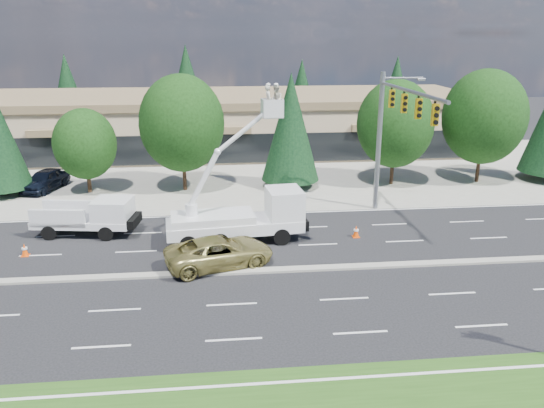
{
  "coord_description": "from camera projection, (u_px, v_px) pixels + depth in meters",
  "views": [
    {
      "loc": [
        -0.32,
        -23.91,
        11.28
      ],
      "look_at": [
        2.43,
        3.44,
        2.4
      ],
      "focal_mm": 35.0,
      "sensor_mm": 36.0,
      "label": 1
    }
  ],
  "objects": [
    {
      "name": "tree_back_d",
      "position": [
        396.0,
        89.0,
        66.57
      ],
      "size": [
        4.39,
        4.39,
        8.65
      ],
      "color": "#332114",
      "rests_on": "ground"
    },
    {
      "name": "tree_front_c",
      "position": [
        85.0,
        144.0,
        38.26
      ],
      "size": [
        4.49,
        4.49,
        6.22
      ],
      "color": "#332114",
      "rests_on": "ground"
    },
    {
      "name": "tree_front_g",
      "position": [
        484.0,
        117.0,
        40.66
      ],
      "size": [
        6.34,
        6.34,
        8.79
      ],
      "color": "#332114",
      "rests_on": "ground"
    },
    {
      "name": "utility_pickup",
      "position": [
        91.0,
        220.0,
        30.91
      ],
      "size": [
        5.88,
        2.85,
        2.16
      ],
      "rotation": [
        0.0,
        0.0,
        -0.14
      ],
      "color": "white",
      "rests_on": "ground"
    },
    {
      "name": "traffic_cone_c",
      "position": [
        232.0,
        236.0,
        30.04
      ],
      "size": [
        0.4,
        0.4,
        0.7
      ],
      "color": "#EF4907",
      "rests_on": "ground"
    },
    {
      "name": "strip_mall",
      "position": [
        222.0,
        121.0,
        53.64
      ],
      "size": [
        50.4,
        15.4,
        5.5
      ],
      "color": "tan",
      "rests_on": "ground"
    },
    {
      "name": "tree_back_a",
      "position": [
        68.0,
        90.0,
        62.69
      ],
      "size": [
        4.58,
        4.58,
        9.02
      ],
      "color": "#332114",
      "rests_on": "ground"
    },
    {
      "name": "tree_front_e",
      "position": [
        291.0,
        127.0,
        39.39
      ],
      "size": [
        4.37,
        4.37,
        8.61
      ],
      "color": "#332114",
      "rests_on": "ground"
    },
    {
      "name": "traffic_cone_b",
      "position": [
        209.0,
        239.0,
        29.52
      ],
      "size": [
        0.4,
        0.4,
        0.7
      ],
      "color": "#EF4907",
      "rests_on": "ground"
    },
    {
      "name": "bucket_truck",
      "position": [
        247.0,
        209.0,
        29.71
      ],
      "size": [
        7.82,
        3.11,
        8.78
      ],
      "rotation": [
        0.0,
        0.0,
        0.1
      ],
      "color": "white",
      "rests_on": "ground"
    },
    {
      "name": "minivan",
      "position": [
        219.0,
        252.0,
        26.72
      ],
      "size": [
        5.95,
        4.0,
        1.52
      ],
      "primitive_type": "imported",
      "rotation": [
        0.0,
        0.0,
        1.87
      ],
      "color": "#A0944D",
      "rests_on": "ground"
    },
    {
      "name": "tree_back_b",
      "position": [
        187.0,
        84.0,
        63.86
      ],
      "size": [
        5.1,
        5.1,
        10.05
      ],
      "color": "#332114",
      "rests_on": "ground"
    },
    {
      "name": "traffic_cone_d",
      "position": [
        356.0,
        231.0,
        30.67
      ],
      "size": [
        0.4,
        0.4,
        0.7
      ],
      "color": "#EF4907",
      "rests_on": "ground"
    },
    {
      "name": "signal_mast",
      "position": [
        391.0,
        124.0,
        31.9
      ],
      "size": [
        2.76,
        10.16,
        9.0
      ],
      "color": "gray",
      "rests_on": "ground"
    },
    {
      "name": "ground",
      "position": [
        230.0,
        273.0,
        26.13
      ],
      "size": [
        140.0,
        140.0,
        0.0
      ],
      "primitive_type": "plane",
      "color": "black",
      "rests_on": "ground"
    },
    {
      "name": "concrete_apron",
      "position": [
        224.0,
        172.0,
        45.06
      ],
      "size": [
        140.0,
        22.0,
        0.01
      ],
      "primitive_type": "cube",
      "color": "gray",
      "rests_on": "ground"
    },
    {
      "name": "parked_car_west",
      "position": [
        45.0,
        180.0,
        39.75
      ],
      "size": [
        3.05,
        4.93,
        1.57
      ],
      "primitive_type": "imported",
      "rotation": [
        0.0,
        0.0,
        -0.28
      ],
      "color": "black",
      "rests_on": "ground"
    },
    {
      "name": "tree_back_c",
      "position": [
        302.0,
        91.0,
        65.49
      ],
      "size": [
        4.19,
        4.19,
        8.27
      ],
      "color": "#332114",
      "rests_on": "ground"
    },
    {
      "name": "tree_front_d",
      "position": [
        182.0,
        123.0,
        38.5
      ],
      "size": [
        6.19,
        6.19,
        8.59
      ],
      "color": "#332114",
      "rests_on": "ground"
    },
    {
      "name": "tree_front_f",
      "position": [
        395.0,
        124.0,
        40.12
      ],
      "size": [
        5.82,
        5.82,
        8.07
      ],
      "color": "#332114",
      "rests_on": "ground"
    },
    {
      "name": "parked_car_east",
      "position": [
        292.0,
        159.0,
        46.35
      ],
      "size": [
        2.53,
        4.75,
        1.49
      ],
      "primitive_type": "imported",
      "rotation": [
        0.0,
        0.0,
        0.22
      ],
      "color": "black",
      "rests_on": "ground"
    },
    {
      "name": "traffic_cone_a",
      "position": [
        25.0,
        250.0,
        28.06
      ],
      "size": [
        0.4,
        0.4,
        0.7
      ],
      "color": "#EF4907",
      "rests_on": "ground"
    },
    {
      "name": "road_median",
      "position": [
        230.0,
        272.0,
        26.11
      ],
      "size": [
        120.0,
        0.55,
        0.12
      ],
      "primitive_type": "cube",
      "color": "gray",
      "rests_on": "ground"
    }
  ]
}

